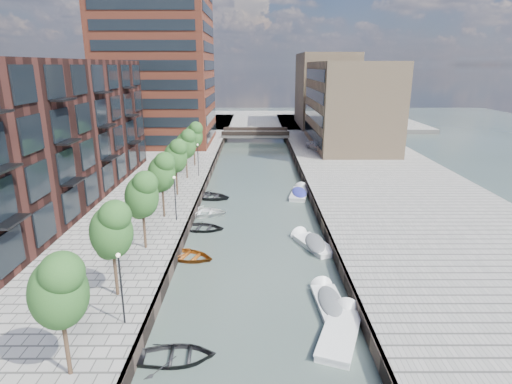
{
  "coord_description": "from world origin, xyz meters",
  "views": [
    {
      "loc": [
        -0.09,
        -12.31,
        14.47
      ],
      "look_at": [
        0.0,
        24.52,
        3.5
      ],
      "focal_mm": 30.0,
      "sensor_mm": 36.0,
      "label": 1
    }
  ],
  "objects_px": {
    "tree_5": "(186,144)",
    "motorboat_2": "(342,330)",
    "tree_0": "(58,289)",
    "sloop_1": "(201,230)",
    "sloop_3": "(202,215)",
    "motorboat_1": "(328,301)",
    "tree_1": "(111,229)",
    "motorboat_4": "(312,243)",
    "tree_6": "(194,135)",
    "tree_4": "(175,155)",
    "tree_2": "(142,194)",
    "tree_3": "(161,171)",
    "bridge": "(255,134)",
    "motorboat_3": "(300,193)",
    "car": "(316,145)",
    "sloop_2": "(187,258)",
    "sloop_4": "(209,198)",
    "sloop_0": "(176,360)"
  },
  "relations": [
    {
      "from": "tree_5",
      "to": "motorboat_2",
      "type": "relative_size",
      "value": 1.06
    },
    {
      "from": "tree_0",
      "to": "sloop_1",
      "type": "xyz_separation_m",
      "value": [
        3.49,
        20.17,
        -5.31
      ]
    },
    {
      "from": "tree_5",
      "to": "sloop_3",
      "type": "bearing_deg",
      "value": -73.99
    },
    {
      "from": "sloop_1",
      "to": "motorboat_1",
      "type": "distance_m",
      "value": 15.82
    },
    {
      "from": "tree_1",
      "to": "tree_5",
      "type": "height_order",
      "value": "same"
    },
    {
      "from": "motorboat_4",
      "to": "tree_5",
      "type": "bearing_deg",
      "value": 125.59
    },
    {
      "from": "tree_6",
      "to": "motorboat_1",
      "type": "relative_size",
      "value": 1.26
    },
    {
      "from": "tree_4",
      "to": "motorboat_2",
      "type": "distance_m",
      "value": 27.43
    },
    {
      "from": "tree_6",
      "to": "motorboat_4",
      "type": "distance_m",
      "value": 29.04
    },
    {
      "from": "tree_4",
      "to": "tree_6",
      "type": "distance_m",
      "value": 14.0
    },
    {
      "from": "tree_2",
      "to": "motorboat_1",
      "type": "bearing_deg",
      "value": -26.29
    },
    {
      "from": "tree_3",
      "to": "tree_4",
      "type": "distance_m",
      "value": 7.0
    },
    {
      "from": "tree_2",
      "to": "tree_6",
      "type": "relative_size",
      "value": 1.0
    },
    {
      "from": "bridge",
      "to": "tree_2",
      "type": "height_order",
      "value": "tree_2"
    },
    {
      "from": "tree_0",
      "to": "motorboat_3",
      "type": "distance_m",
      "value": 34.29
    },
    {
      "from": "tree_4",
      "to": "tree_3",
      "type": "bearing_deg",
      "value": -90.0
    },
    {
      "from": "bridge",
      "to": "tree_2",
      "type": "bearing_deg",
      "value": -98.95
    },
    {
      "from": "tree_6",
      "to": "car",
      "type": "height_order",
      "value": "tree_6"
    },
    {
      "from": "tree_3",
      "to": "motorboat_3",
      "type": "bearing_deg",
      "value": 36.56
    },
    {
      "from": "tree_5",
      "to": "tree_4",
      "type": "bearing_deg",
      "value": -90.0
    },
    {
      "from": "sloop_2",
      "to": "motorboat_4",
      "type": "distance_m",
      "value": 10.36
    },
    {
      "from": "tree_2",
      "to": "motorboat_1",
      "type": "xyz_separation_m",
      "value": [
        13.04,
        -6.44,
        -5.12
      ]
    },
    {
      "from": "sloop_1",
      "to": "car",
      "type": "relative_size",
      "value": 1.02
    },
    {
      "from": "sloop_4",
      "to": "motorboat_3",
      "type": "bearing_deg",
      "value": -64.91
    },
    {
      "from": "car",
      "to": "tree_0",
      "type": "bearing_deg",
      "value": -131.69
    },
    {
      "from": "sloop_0",
      "to": "car",
      "type": "distance_m",
      "value": 53.4
    },
    {
      "from": "tree_6",
      "to": "sloop_1",
      "type": "height_order",
      "value": "tree_6"
    },
    {
      "from": "sloop_4",
      "to": "motorboat_4",
      "type": "relative_size",
      "value": 0.97
    },
    {
      "from": "tree_2",
      "to": "sloop_1",
      "type": "relative_size",
      "value": 1.39
    },
    {
      "from": "sloop_0",
      "to": "tree_0",
      "type": "bearing_deg",
      "value": 112.88
    },
    {
      "from": "tree_1",
      "to": "motorboat_1",
      "type": "xyz_separation_m",
      "value": [
        13.04,
        0.56,
        -5.12
      ]
    },
    {
      "from": "tree_2",
      "to": "sloop_4",
      "type": "relative_size",
      "value": 1.17
    },
    {
      "from": "sloop_3",
      "to": "car",
      "type": "height_order",
      "value": "car"
    },
    {
      "from": "sloop_4",
      "to": "car",
      "type": "distance_m",
      "value": 28.49
    },
    {
      "from": "tree_4",
      "to": "motorboat_2",
      "type": "relative_size",
      "value": 1.06
    },
    {
      "from": "tree_5",
      "to": "sloop_4",
      "type": "height_order",
      "value": "tree_5"
    },
    {
      "from": "sloop_2",
      "to": "motorboat_2",
      "type": "bearing_deg",
      "value": -113.18
    },
    {
      "from": "sloop_0",
      "to": "sloop_1",
      "type": "height_order",
      "value": "sloop_1"
    },
    {
      "from": "car",
      "to": "sloop_1",
      "type": "bearing_deg",
      "value": -136.8
    },
    {
      "from": "tree_1",
      "to": "motorboat_1",
      "type": "distance_m",
      "value": 14.02
    },
    {
      "from": "tree_4",
      "to": "car",
      "type": "xyz_separation_m",
      "value": [
        18.48,
        25.68,
        -3.59
      ]
    },
    {
      "from": "tree_1",
      "to": "sloop_2",
      "type": "relative_size",
      "value": 1.35
    },
    {
      "from": "tree_0",
      "to": "motorboat_3",
      "type": "bearing_deg",
      "value": 66.39
    },
    {
      "from": "tree_5",
      "to": "car",
      "type": "distance_m",
      "value": 26.52
    },
    {
      "from": "sloop_2",
      "to": "sloop_0",
      "type": "bearing_deg",
      "value": -153.98
    },
    {
      "from": "motorboat_2",
      "to": "tree_2",
      "type": "bearing_deg",
      "value": 144.73
    },
    {
      "from": "sloop_1",
      "to": "sloop_4",
      "type": "relative_size",
      "value": 0.84
    },
    {
      "from": "tree_6",
      "to": "sloop_0",
      "type": "height_order",
      "value": "tree_6"
    },
    {
      "from": "tree_4",
      "to": "tree_2",
      "type": "bearing_deg",
      "value": -90.0
    },
    {
      "from": "tree_4",
      "to": "sloop_4",
      "type": "bearing_deg",
      "value": 28.55
    }
  ]
}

